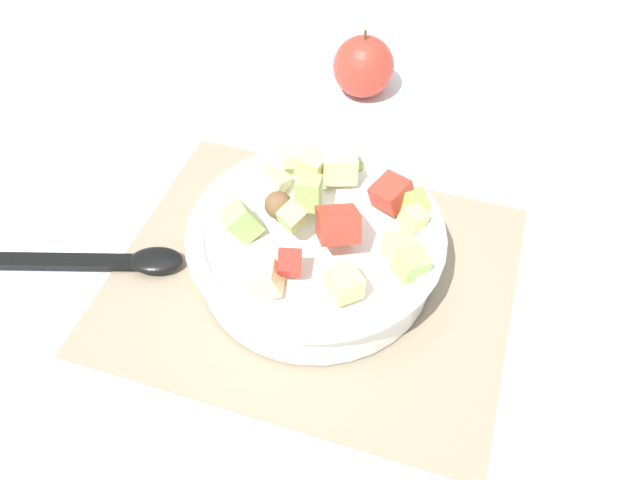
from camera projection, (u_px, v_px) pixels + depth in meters
name	position (u px, v px, depth m)	size (l,w,h in m)	color
ground_plane	(313.00, 278.00, 0.67)	(2.40, 2.40, 0.00)	silver
placemat	(313.00, 276.00, 0.67)	(0.40, 0.33, 0.01)	gray
salad_bowl	(321.00, 243.00, 0.65)	(0.26, 0.26, 0.11)	white
serving_spoon	(113.00, 261.00, 0.68)	(0.22, 0.09, 0.01)	black
whole_apple	(363.00, 67.00, 0.86)	(0.08, 0.08, 0.09)	#BC3828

